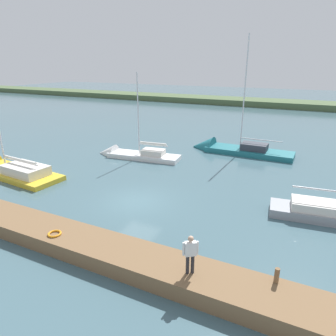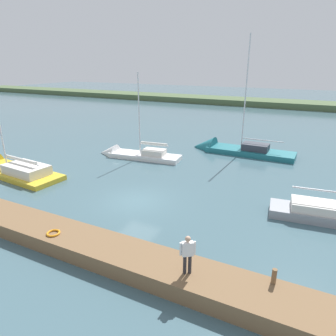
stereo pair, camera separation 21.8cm
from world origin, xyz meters
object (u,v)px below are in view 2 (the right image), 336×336
sailboat_mid_channel (132,155)px  sailboat_far_right (231,150)px  person_on_dock (188,252)px  mooring_post_far (274,276)px  life_ring_buoy (53,233)px  sailboat_outer_mooring (1,169)px

sailboat_mid_channel → sailboat_far_right: size_ratio=0.71×
sailboat_far_right → person_on_dock: 20.70m
mooring_post_far → sailboat_far_right: bearing=-70.2°
life_ring_buoy → sailboat_far_right: bearing=-98.9°
sailboat_outer_mooring → mooring_post_far: bearing=172.1°
sailboat_outer_mooring → person_on_dock: sailboat_outer_mooring is taller
mooring_post_far → sailboat_outer_mooring: size_ratio=0.06×
sailboat_far_right → person_on_dock: bearing=101.5°
mooring_post_far → life_ring_buoy: 10.23m
life_ring_buoy → sailboat_mid_channel: bearing=-71.2°
mooring_post_far → life_ring_buoy: mooring_post_far is taller
life_ring_buoy → sailboat_mid_channel: (4.98, -14.59, -0.67)m
life_ring_buoy → person_on_dock: bearing=-177.9°
sailboat_outer_mooring → life_ring_buoy: bearing=158.5°
mooring_post_far → sailboat_far_right: size_ratio=0.05×
mooring_post_far → sailboat_far_right: (6.95, -19.35, -0.90)m
mooring_post_far → sailboat_outer_mooring: sailboat_outer_mooring is taller
mooring_post_far → person_on_dock: 3.36m
mooring_post_far → life_ring_buoy: size_ratio=0.94×
mooring_post_far → sailboat_mid_channel: (15.14, -13.39, -0.93)m
life_ring_buoy → sailboat_far_right: 20.81m
life_ring_buoy → person_on_dock: person_on_dock is taller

